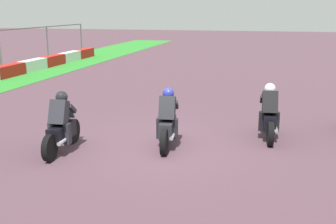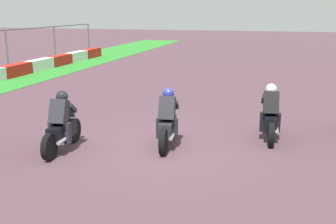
% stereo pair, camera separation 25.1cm
% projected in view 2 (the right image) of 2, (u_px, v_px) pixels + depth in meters
% --- Properties ---
extents(ground_plane, '(120.00, 120.00, 0.00)m').
position_uv_depth(ground_plane, '(163.00, 147.00, 10.70)').
color(ground_plane, '#523842').
extents(rider_lane_b, '(2.04, 0.56, 1.51)m').
position_uv_depth(rider_lane_b, '(270.00, 117.00, 11.24)').
color(rider_lane_b, black).
rests_on(rider_lane_b, ground_plane).
extents(rider_lane_c, '(2.04, 0.58, 1.51)m').
position_uv_depth(rider_lane_c, '(168.00, 123.00, 10.65)').
color(rider_lane_c, black).
rests_on(rider_lane_c, ground_plane).
extents(rider_lane_d, '(2.04, 0.55, 1.51)m').
position_uv_depth(rider_lane_d, '(62.00, 126.00, 10.30)').
color(rider_lane_d, black).
rests_on(rider_lane_d, ground_plane).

